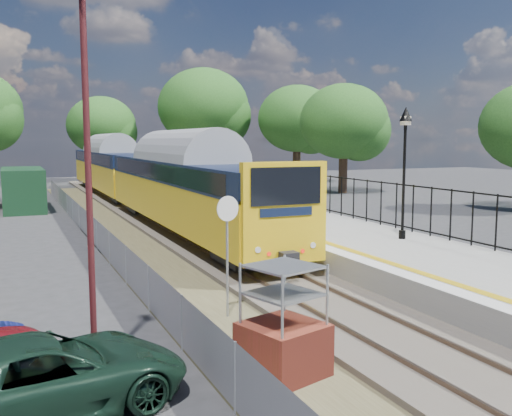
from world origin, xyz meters
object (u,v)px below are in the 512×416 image
car_green (43,377)px  brick_plinth (283,323)px  train (137,173)px  carpark_lamp (88,158)px  victorian_lamp_north (405,142)px  speed_sign (227,235)px

car_green → brick_plinth: bearing=-104.9°
train → carpark_lamp: size_ratio=5.74×
carpark_lamp → victorian_lamp_north: bearing=25.5°
brick_plinth → car_green: bearing=177.3°
victorian_lamp_north → brick_plinth: victorian_lamp_north is taller
train → car_green: 26.89m
victorian_lamp_north → carpark_lamp: carpark_lamp is taller
brick_plinth → carpark_lamp: bearing=152.7°
train → brick_plinth: (-2.87, -26.11, -1.31)m
train → victorian_lamp_north: bearing=-74.5°
victorian_lamp_north → speed_sign: 8.86m
train → brick_plinth: size_ratio=19.06×
carpark_lamp → brick_plinth: bearing=-27.3°
victorian_lamp_north → carpark_lamp: (-11.33, -5.40, -0.25)m
brick_plinth → car_green: 4.16m
speed_sign → carpark_lamp: (-3.45, -2.00, 1.95)m
train → speed_sign: 22.63m
brick_plinth → train: bearing=83.7°
victorian_lamp_north → speed_sign: (-7.88, -3.41, -2.20)m
brick_plinth → speed_sign: (0.29, 3.63, 1.07)m
speed_sign → carpark_lamp: bearing=-163.4°
speed_sign → car_green: speed_sign is taller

